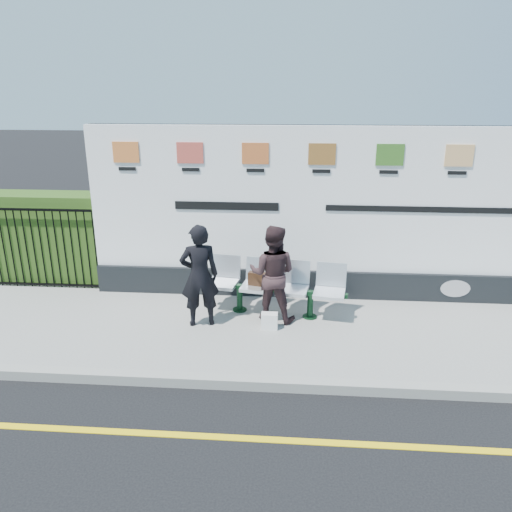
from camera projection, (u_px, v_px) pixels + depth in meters
The scene contains 12 objects.
ground at pixel (283, 441), 5.53m from camera, with size 80.00×80.00×0.00m, color black.
pavement at pixel (287, 331), 7.87m from camera, with size 14.00×3.00×0.12m, color gray.
kerb at pixel (285, 384), 6.45m from camera, with size 14.00×0.18×0.14m, color gray.
yellow_line at pixel (283, 440), 5.53m from camera, with size 14.00×0.10×0.01m, color yellow.
billboard at pixel (319, 226), 8.67m from camera, with size 8.00×0.30×3.00m.
hedge at pixel (52, 237), 9.61m from camera, with size 2.35×0.70×1.70m, color #305118.
railing at pixel (42, 248), 9.21m from camera, with size 2.05×0.06×1.54m, color black, non-canonical shape.
bench at pixel (274, 300), 8.26m from camera, with size 2.28×0.59×0.49m, color silver, non-canonical shape.
woman_left at pixel (199, 276), 7.72m from camera, with size 0.60×0.39×1.65m, color black.
woman_right at pixel (273, 274), 7.90m from camera, with size 0.77×0.60×1.58m, color #312022.
handbag_brown at pixel (257, 279), 8.22m from camera, with size 0.28×0.12×0.22m, color black.
carrier_bag_white at pixel (269, 321), 7.80m from camera, with size 0.26×0.15×0.26m, color silver.
Camera 1 is at (0.06, -4.58, 3.72)m, focal length 35.00 mm.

